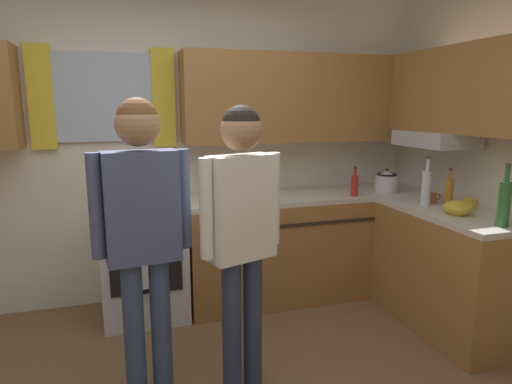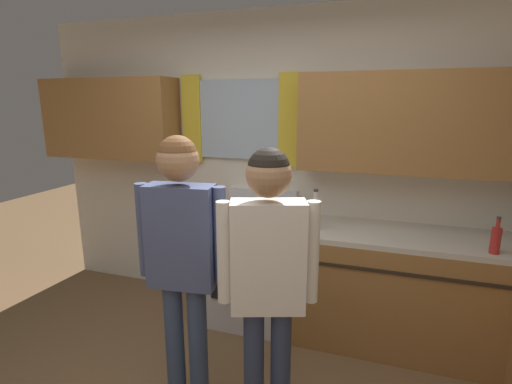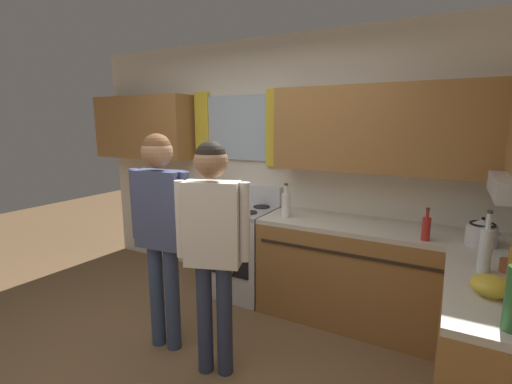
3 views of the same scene
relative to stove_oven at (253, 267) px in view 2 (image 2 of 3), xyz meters
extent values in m
cube|color=silver|center=(0.17, 0.36, 0.83)|extent=(4.60, 0.10, 2.60)
cube|color=silver|center=(-0.23, 0.29, 1.23)|extent=(0.73, 0.03, 0.68)
cube|color=yellow|center=(-0.68, 0.28, 1.23)|extent=(0.18, 0.04, 0.78)
cube|color=yellow|center=(0.23, 0.28, 1.23)|extent=(0.18, 0.04, 0.78)
cube|color=#9E6B38|center=(-1.47, 0.15, 1.23)|extent=(1.32, 0.32, 0.73)
cube|color=#9E6B38|center=(1.42, 0.15, 1.23)|extent=(2.12, 0.32, 0.73)
cube|color=#9E6B38|center=(1.40, 0.00, -0.04)|extent=(2.14, 0.62, 0.86)
cube|color=beige|center=(1.40, 0.00, 0.41)|extent=(2.14, 0.62, 0.04)
cube|color=#2D2319|center=(1.40, -0.32, 0.25)|extent=(2.02, 0.01, 0.02)
cube|color=silver|center=(0.00, 0.00, -0.04)|extent=(0.63, 0.62, 0.86)
cube|color=black|center=(0.00, -0.32, 0.01)|extent=(0.51, 0.01, 0.36)
cylinder|color=#ADADB2|center=(0.00, -0.34, 0.23)|extent=(0.51, 0.02, 0.02)
cube|color=#ADADB2|center=(0.00, 0.00, 0.41)|extent=(0.63, 0.62, 0.04)
cube|color=silver|center=(0.00, 0.27, 0.53)|extent=(0.63, 0.08, 0.20)
cylinder|color=black|center=(-0.16, -0.14, 0.44)|extent=(0.17, 0.17, 0.01)
cylinder|color=black|center=(0.16, -0.14, 0.44)|extent=(0.17, 0.17, 0.01)
cylinder|color=black|center=(-0.16, 0.13, 0.44)|extent=(0.17, 0.17, 0.01)
cylinder|color=black|center=(0.16, 0.13, 0.44)|extent=(0.17, 0.17, 0.01)
cube|color=silver|center=(0.00, -0.35, 0.05)|extent=(0.20, 0.02, 0.34)
cylinder|color=red|center=(1.71, -0.22, 0.52)|extent=(0.06, 0.06, 0.17)
cylinder|color=red|center=(1.71, -0.22, 0.63)|extent=(0.02, 0.02, 0.06)
cylinder|color=#3F382D|center=(1.71, -0.22, 0.67)|extent=(0.03, 0.03, 0.02)
cylinder|color=white|center=(0.53, -0.11, 0.54)|extent=(0.08, 0.08, 0.22)
cylinder|color=white|center=(0.53, -0.11, 0.69)|extent=(0.03, 0.03, 0.08)
cylinder|color=#3F382D|center=(0.53, -0.11, 0.74)|extent=(0.03, 0.03, 0.02)
cylinder|color=#38476B|center=(0.03, -1.10, -0.05)|extent=(0.11, 0.11, 0.83)
cylinder|color=#38476B|center=(-0.12, -1.12, -0.05)|extent=(0.11, 0.11, 0.83)
cube|color=#47517A|center=(-0.04, -1.11, 0.65)|extent=(0.40, 0.21, 0.59)
cylinder|color=#47517A|center=(0.18, -1.08, 0.68)|extent=(0.07, 0.07, 0.54)
cylinder|color=#47517A|center=(-0.27, -1.14, 0.68)|extent=(0.07, 0.07, 0.54)
sphere|color=#A87A56|center=(-0.04, -1.11, 1.08)|extent=(0.23, 0.23, 0.23)
sphere|color=brown|center=(-0.04, -1.11, 1.11)|extent=(0.21, 0.21, 0.21)
cylinder|color=#2D3856|center=(0.55, -1.15, -0.06)|extent=(0.11, 0.11, 0.81)
cylinder|color=#2D3856|center=(0.41, -1.20, -0.06)|extent=(0.11, 0.11, 0.81)
cube|color=white|center=(0.48, -1.18, 0.63)|extent=(0.40, 0.27, 0.57)
cylinder|color=white|center=(0.69, -1.10, 0.65)|extent=(0.07, 0.07, 0.53)
cylinder|color=white|center=(0.27, -1.25, 0.65)|extent=(0.07, 0.07, 0.53)
sphere|color=#A87A56|center=(0.48, -1.18, 1.04)|extent=(0.22, 0.22, 0.22)
sphere|color=black|center=(0.48, -1.18, 1.07)|extent=(0.20, 0.20, 0.20)
camera|label=1|loc=(-0.14, -3.43, 1.17)|focal=31.08mm
camera|label=2|loc=(0.98, -2.87, 1.37)|focal=26.64mm
camera|label=3|loc=(1.83, -3.04, 1.29)|focal=25.19mm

